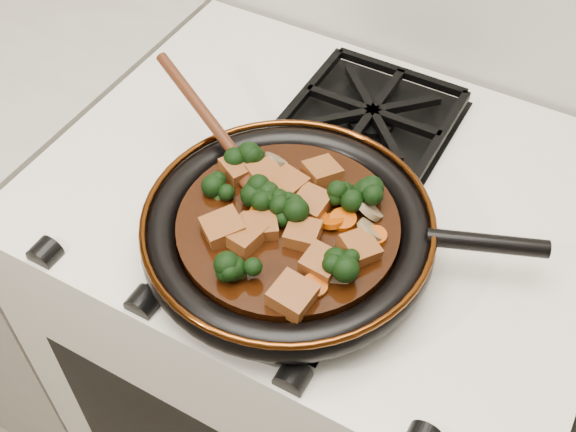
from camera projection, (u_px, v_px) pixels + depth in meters
The scene contains 37 objects.
stove at pixel (317, 353), 1.32m from camera, with size 0.76×0.60×0.90m, color white.
burner_grate_front at pixel (276, 249), 0.89m from camera, with size 0.23×0.23×0.03m, color black, non-canonical shape.
burner_grate_back at pixel (372, 117), 1.05m from camera, with size 0.23×0.23×0.03m, color black, non-canonical shape.
skillet at pixel (290, 230), 0.87m from camera, with size 0.46×0.35×0.05m.
braising_sauce at pixel (288, 227), 0.86m from camera, with size 0.27×0.27×0.02m, color black.
tofu_cube_0 at pixel (240, 168), 0.90m from camera, with size 0.04×0.04×0.02m, color brown.
tofu_cube_1 at pixel (322, 173), 0.90m from camera, with size 0.04×0.04×0.02m, color brown.
tofu_cube_2 at pixel (292, 296), 0.78m from camera, with size 0.04×0.04×0.02m, color brown.
tofu_cube_3 at pixel (264, 174), 0.90m from camera, with size 0.04×0.03×0.02m, color brown.
tofu_cube_4 at pixel (359, 249), 0.82m from camera, with size 0.04×0.04×0.02m, color brown.
tofu_cube_5 at pixel (261, 227), 0.84m from camera, with size 0.04×0.03×0.02m, color brown.
tofu_cube_6 at pixel (303, 234), 0.83m from camera, with size 0.04×0.04×0.02m, color brown.
tofu_cube_7 at pixel (321, 264), 0.80m from camera, with size 0.04×0.04×0.02m, color brown.
tofu_cube_8 at pixel (245, 235), 0.83m from camera, with size 0.04×0.04×0.02m, color brown.
tofu_cube_9 at pixel (312, 204), 0.86m from camera, with size 0.04×0.04×0.02m, color brown.
tofu_cube_10 at pixel (286, 187), 0.88m from camera, with size 0.04×0.04×0.02m, color brown.
tofu_cube_11 at pixel (223, 229), 0.84m from camera, with size 0.04×0.04×0.02m, color brown.
broccoli_floret_0 at pixel (339, 263), 0.80m from camera, with size 0.06×0.06×0.05m, color black, non-canonical shape.
broccoli_floret_1 at pixel (257, 197), 0.86m from camera, with size 0.06×0.06×0.06m, color black, non-canonical shape.
broccoli_floret_2 at pixel (346, 199), 0.86m from camera, with size 0.06×0.06×0.06m, color black, non-canonical shape.
broccoli_floret_3 at pixel (270, 200), 0.86m from camera, with size 0.06×0.06×0.06m, color black, non-canonical shape.
broccoli_floret_4 at pixel (245, 163), 0.91m from camera, with size 0.06×0.06×0.05m, color black, non-canonical shape.
broccoli_floret_5 at pixel (241, 270), 0.79m from camera, with size 0.06×0.06×0.05m, color black, non-canonical shape.
broccoli_floret_6 at pixel (288, 213), 0.85m from camera, with size 0.06×0.06×0.05m, color black, non-canonical shape.
broccoli_floret_7 at pixel (366, 193), 0.87m from camera, with size 0.06×0.06×0.06m, color black, non-canonical shape.
broccoli_floret_8 at pixel (218, 192), 0.87m from camera, with size 0.06×0.06×0.05m, color black, non-canonical shape.
carrot_coin_0 at pixel (261, 216), 0.86m from camera, with size 0.03×0.03×0.01m, color #AB3F04.
carrot_coin_1 at pixel (376, 236), 0.84m from camera, with size 0.03×0.03×0.01m, color #AB3F04.
carrot_coin_2 at pixel (331, 221), 0.85m from camera, with size 0.03×0.03×0.01m, color #AB3F04.
carrot_coin_3 at pixel (343, 219), 0.85m from camera, with size 0.03×0.03×0.01m, color #AB3F04.
carrot_coin_4 at pixel (315, 285), 0.79m from camera, with size 0.03×0.03×0.01m, color #AB3F04.
carrot_coin_5 at pixel (314, 218), 0.85m from camera, with size 0.03×0.03×0.01m, color #AB3F04.
mushroom_slice_0 at pixel (371, 231), 0.84m from camera, with size 0.04×0.04×0.01m, color olive.
mushroom_slice_1 at pixel (339, 273), 0.80m from camera, with size 0.03×0.03×0.01m, color olive.
mushroom_slice_2 at pixel (275, 160), 0.91m from camera, with size 0.03×0.03×0.01m, color olive.
mushroom_slice_3 at pixel (369, 209), 0.86m from camera, with size 0.04×0.04×0.01m, color olive.
wooden_spoon at pixel (228, 144), 0.91m from camera, with size 0.14×0.08×0.23m.
Camera 1 is at (0.28, 1.08, 1.61)m, focal length 45.00 mm.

